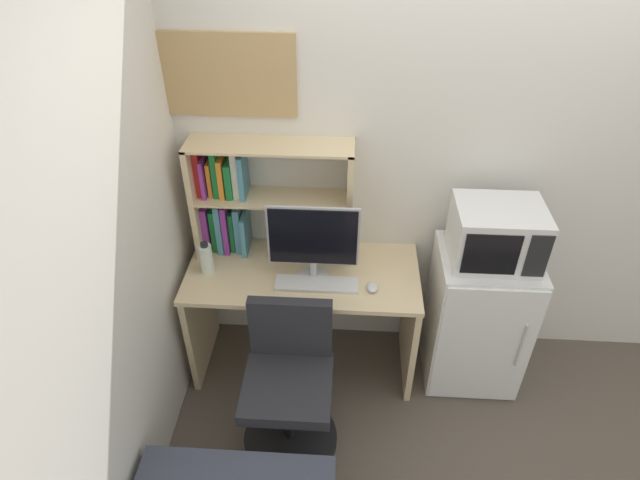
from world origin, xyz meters
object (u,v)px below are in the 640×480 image
at_px(mini_fridge, 476,317).
at_px(microwave, 497,234).
at_px(wall_corkboard, 220,75).
at_px(monitor, 313,240).
at_px(water_bottle, 206,258).
at_px(computer_mouse, 372,287).
at_px(keyboard, 317,284).
at_px(hutch_bookshelf, 246,198).
at_px(desk_chair, 289,388).

distance_m(mini_fridge, microwave, 0.61).
bearing_deg(microwave, wall_corkboard, 169.29).
relative_size(monitor, mini_fridge, 0.54).
relative_size(water_bottle, mini_fridge, 0.22).
height_order(computer_mouse, water_bottle, water_bottle).
height_order(keyboard, microwave, microwave).
bearing_deg(computer_mouse, keyboard, 177.53).
height_order(hutch_bookshelf, keyboard, hutch_bookshelf).
distance_m(water_bottle, microwave, 1.58).
relative_size(hutch_bookshelf, wall_corkboard, 1.17).
xyz_separation_m(hutch_bookshelf, water_bottle, (-0.21, -0.23, -0.26)).
bearing_deg(desk_chair, mini_fridge, 26.62).
bearing_deg(mini_fridge, wall_corkboard, 169.18).
bearing_deg(microwave, monitor, -176.27).
bearing_deg(microwave, mini_fridge, -90.07).
xyz_separation_m(monitor, keyboard, (0.02, -0.06, -0.25)).
distance_m(monitor, mini_fridge, 1.12).
xyz_separation_m(desk_chair, wall_corkboard, (-0.39, 0.81, 1.39)).
distance_m(keyboard, microwave, 0.99).
bearing_deg(keyboard, microwave, 7.62).
xyz_separation_m(monitor, computer_mouse, (0.33, -0.08, -0.25)).
bearing_deg(wall_corkboard, desk_chair, -64.40).
bearing_deg(keyboard, wall_corkboard, 141.71).
bearing_deg(hutch_bookshelf, computer_mouse, -24.04).
xyz_separation_m(monitor, microwave, (0.96, 0.06, 0.04)).
height_order(keyboard, water_bottle, water_bottle).
height_order(mini_fridge, desk_chair, mini_fridge).
bearing_deg(keyboard, computer_mouse, -2.47).
xyz_separation_m(monitor, wall_corkboard, (-0.48, 0.34, 0.75)).
xyz_separation_m(hutch_bookshelf, computer_mouse, (0.72, -0.32, -0.34)).
distance_m(water_bottle, desk_chair, 0.84).
bearing_deg(hutch_bookshelf, microwave, -7.66).
bearing_deg(hutch_bookshelf, desk_chair, -67.40).
xyz_separation_m(microwave, wall_corkboard, (-1.45, 0.27, 0.72)).
xyz_separation_m(computer_mouse, mini_fridge, (0.64, 0.14, -0.33)).
bearing_deg(computer_mouse, microwave, 12.31).
xyz_separation_m(keyboard, wall_corkboard, (-0.51, 0.40, 1.01)).
height_order(monitor, mini_fridge, monitor).
distance_m(hutch_bookshelf, wall_corkboard, 0.67).
distance_m(keyboard, computer_mouse, 0.30).
height_order(water_bottle, microwave, microwave).
relative_size(keyboard, microwave, 0.99).
relative_size(keyboard, mini_fridge, 0.50).
xyz_separation_m(computer_mouse, wall_corkboard, (-0.81, 0.41, 1.00)).
relative_size(computer_mouse, mini_fridge, 0.10).
xyz_separation_m(computer_mouse, microwave, (0.64, 0.14, 0.28)).
bearing_deg(computer_mouse, mini_fridge, 12.05).
bearing_deg(water_bottle, mini_fridge, 1.45).
relative_size(computer_mouse, microwave, 0.19).
bearing_deg(computer_mouse, wall_corkboard, 153.00).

